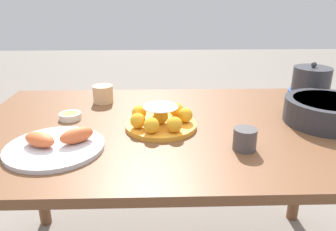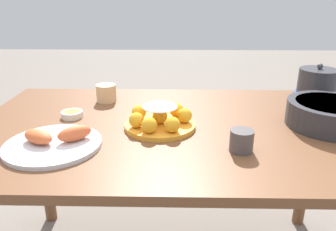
% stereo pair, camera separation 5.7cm
% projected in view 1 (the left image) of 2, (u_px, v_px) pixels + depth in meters
% --- Properties ---
extents(dining_table, '(1.47, 0.90, 0.75)m').
position_uv_depth(dining_table, '(175.00, 147.00, 1.23)').
color(dining_table, brown).
rests_on(dining_table, ground_plane).
extents(cake_plate, '(0.25, 0.25, 0.09)m').
position_uv_depth(cake_plate, '(161.00, 119.00, 1.16)').
color(cake_plate, gold).
rests_on(cake_plate, dining_table).
extents(serving_bowl, '(0.30, 0.30, 0.09)m').
position_uv_depth(serving_bowl, '(327.00, 110.00, 1.20)').
color(serving_bowl, '#2D2D33').
rests_on(serving_bowl, dining_table).
extents(sauce_bowl, '(0.08, 0.08, 0.02)m').
position_uv_depth(sauce_bowl, '(70.00, 116.00, 1.24)').
color(sauce_bowl, silver).
rests_on(sauce_bowl, dining_table).
extents(seafood_platter, '(0.30, 0.30, 0.06)m').
position_uv_depth(seafood_platter, '(56.00, 145.00, 1.00)').
color(seafood_platter, silver).
rests_on(seafood_platter, dining_table).
extents(cup_near, '(0.07, 0.07, 0.07)m').
position_uv_depth(cup_near, '(245.00, 139.00, 1.00)').
color(cup_near, '#4C4747').
rests_on(cup_near, dining_table).
extents(cup_far, '(0.09, 0.09, 0.07)m').
position_uv_depth(cup_far, '(103.00, 94.00, 1.42)').
color(cup_far, '#DBB27F').
rests_on(cup_far, dining_table).
extents(warming_pot, '(0.18, 0.18, 0.17)m').
position_uv_depth(warming_pot, '(311.00, 84.00, 1.44)').
color(warming_pot, '#334C99').
rests_on(warming_pot, dining_table).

